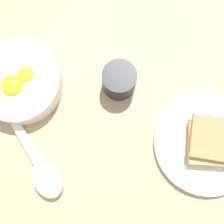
{
  "coord_description": "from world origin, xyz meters",
  "views": [
    {
      "loc": [
        -0.08,
        0.09,
        0.64
      ],
      "look_at": [
        -0.03,
        -0.02,
        0.02
      ],
      "focal_mm": 50.0,
      "sensor_mm": 36.0,
      "label": 1
    }
  ],
  "objects_px": {
    "egg_bowl": "(19,82)",
    "soup_spoon": "(44,174)",
    "toast_sandwich": "(210,141)",
    "drinking_cup": "(119,80)",
    "toast_plate": "(206,143)"
  },
  "relations": [
    {
      "from": "toast_plate",
      "to": "egg_bowl",
      "type": "bearing_deg",
      "value": 5.71
    },
    {
      "from": "egg_bowl",
      "to": "soup_spoon",
      "type": "relative_size",
      "value": 1.04
    },
    {
      "from": "toast_sandwich",
      "to": "soup_spoon",
      "type": "relative_size",
      "value": 0.67
    },
    {
      "from": "toast_sandwich",
      "to": "soup_spoon",
      "type": "height_order",
      "value": "toast_sandwich"
    },
    {
      "from": "egg_bowl",
      "to": "drinking_cup",
      "type": "height_order",
      "value": "egg_bowl"
    },
    {
      "from": "soup_spoon",
      "to": "drinking_cup",
      "type": "height_order",
      "value": "drinking_cup"
    },
    {
      "from": "egg_bowl",
      "to": "toast_sandwich",
      "type": "relative_size",
      "value": 1.54
    },
    {
      "from": "egg_bowl",
      "to": "soup_spoon",
      "type": "xyz_separation_m",
      "value": [
        -0.13,
        0.15,
        -0.01
      ]
    },
    {
      "from": "toast_sandwich",
      "to": "soup_spoon",
      "type": "distance_m",
      "value": 0.33
    },
    {
      "from": "egg_bowl",
      "to": "toast_sandwich",
      "type": "xyz_separation_m",
      "value": [
        -0.4,
        -0.04,
        0.01
      ]
    },
    {
      "from": "drinking_cup",
      "to": "toast_plate",
      "type": "bearing_deg",
      "value": 168.35
    },
    {
      "from": "egg_bowl",
      "to": "drinking_cup",
      "type": "xyz_separation_m",
      "value": [
        -0.19,
        -0.08,
        0.01
      ]
    },
    {
      "from": "toast_sandwich",
      "to": "soup_spoon",
      "type": "xyz_separation_m",
      "value": [
        0.27,
        0.19,
        -0.02
      ]
    },
    {
      "from": "egg_bowl",
      "to": "toast_sandwich",
      "type": "height_order",
      "value": "egg_bowl"
    },
    {
      "from": "egg_bowl",
      "to": "toast_plate",
      "type": "distance_m",
      "value": 0.4
    }
  ]
}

